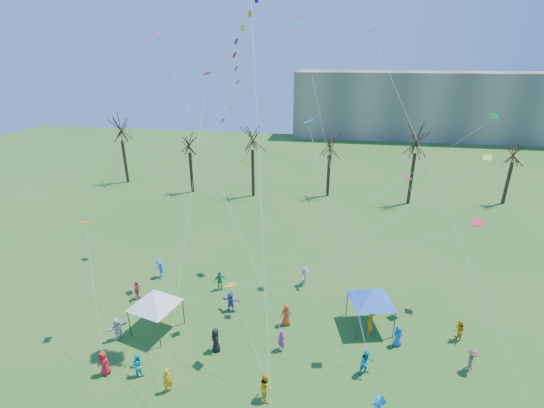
% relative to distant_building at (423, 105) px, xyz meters
% --- Properties ---
extents(distant_building, '(60.00, 14.00, 15.00)m').
position_rel_distant_building_xyz_m(distant_building, '(0.00, 0.00, 0.00)').
color(distant_building, gray).
rests_on(distant_building, ground).
extents(bare_tree_row, '(69.18, 8.50, 10.85)m').
position_rel_distant_building_xyz_m(bare_tree_row, '(-20.54, -45.77, -0.35)').
color(bare_tree_row, black).
rests_on(bare_tree_row, ground).
extents(big_box_kite, '(2.94, 7.71, 25.29)m').
position_rel_distant_building_xyz_m(big_box_kite, '(-24.84, -74.59, 11.45)').
color(big_box_kite, red).
rests_on(big_box_kite, ground).
extents(canopy_tent_white, '(4.00, 4.00, 3.10)m').
position_rel_distant_building_xyz_m(canopy_tent_white, '(-31.64, -75.80, -4.88)').
color(canopy_tent_white, '#3F3F44').
rests_on(canopy_tent_white, ground).
extents(canopy_tent_blue, '(4.02, 4.02, 3.11)m').
position_rel_distant_building_xyz_m(canopy_tent_blue, '(-16.40, -72.71, -4.87)').
color(canopy_tent_blue, '#3F3F44').
rests_on(canopy_tent_blue, ground).
extents(festival_crowd, '(26.92, 15.18, 1.85)m').
position_rel_distant_building_xyz_m(festival_crowd, '(-23.08, -75.52, -6.64)').
color(festival_crowd, red).
rests_on(festival_crowd, ground).
extents(small_kites_aloft, '(27.78, 16.93, 30.14)m').
position_rel_distant_building_xyz_m(small_kites_aloft, '(-21.37, -70.29, 5.62)').
color(small_kites_aloft, orange).
rests_on(small_kites_aloft, ground).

